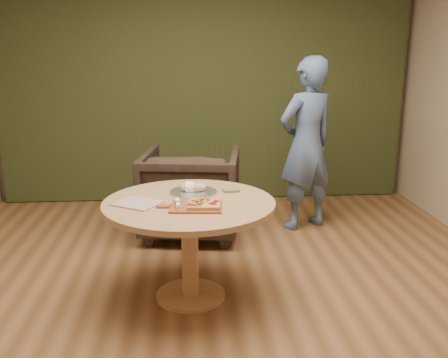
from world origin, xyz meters
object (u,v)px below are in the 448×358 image
at_px(pedestal_table, 189,220).
at_px(person_standing, 306,145).
at_px(flatbread_pizza, 204,204).
at_px(cutlery_roll, 178,203).
at_px(serving_tray, 193,192).
at_px(bread_roll, 192,188).
at_px(pizza_paddle, 195,207).
at_px(armchair, 191,188).

relative_size(pedestal_table, person_standing, 0.71).
distance_m(flatbread_pizza, cutlery_roll, 0.18).
relative_size(serving_tray, bread_roll, 1.84).
distance_m(flatbread_pizza, bread_roll, 0.37).
relative_size(flatbread_pizza, bread_roll, 1.23).
bearing_deg(person_standing, flatbread_pizza, 31.07).
height_order(pizza_paddle, armchair, armchair).
bearing_deg(person_standing, serving_tray, 22.36).
bearing_deg(pedestal_table, person_standing, 50.60).
relative_size(serving_tray, armchair, 0.38).
distance_m(pedestal_table, flatbread_pizza, 0.25).
height_order(pedestal_table, person_standing, person_standing).
xyz_separation_m(pedestal_table, cutlery_roll, (-0.08, -0.14, 0.17)).
bearing_deg(armchair, bread_roll, 98.09).
bearing_deg(armchair, pedestal_table, 96.98).
relative_size(flatbread_pizza, serving_tray, 0.67).
xyz_separation_m(serving_tray, armchair, (-0.01, 1.13, -0.29)).
distance_m(pizza_paddle, serving_tray, 0.36).
height_order(pizza_paddle, serving_tray, serving_tray).
bearing_deg(pizza_paddle, serving_tray, 95.28).
relative_size(cutlery_roll, armchair, 0.21).
xyz_separation_m(flatbread_pizza, serving_tray, (-0.07, 0.36, -0.02)).
xyz_separation_m(pizza_paddle, serving_tray, (-0.00, 0.36, -0.00)).
bearing_deg(person_standing, cutlery_roll, 26.61).
height_order(armchair, person_standing, person_standing).
xyz_separation_m(pedestal_table, serving_tray, (0.04, 0.20, 0.15)).
xyz_separation_m(flatbread_pizza, person_standing, (1.09, 1.61, 0.09)).
height_order(cutlery_roll, serving_tray, cutlery_roll).
bearing_deg(cutlery_roll, serving_tray, 68.31).
bearing_deg(cutlery_roll, pedestal_table, 57.75).
xyz_separation_m(pizza_paddle, armchair, (-0.01, 1.49, -0.29)).
distance_m(bread_roll, person_standing, 1.71).
bearing_deg(bread_roll, pedestal_table, -97.38).
relative_size(cutlery_roll, serving_tray, 0.56).
bearing_deg(serving_tray, armchair, 90.38).
bearing_deg(pizza_paddle, armchair, 95.36).
height_order(flatbread_pizza, armchair, armchair).
distance_m(pizza_paddle, bread_roll, 0.36).
bearing_deg(serving_tray, bread_roll, 180.00).
distance_m(pizza_paddle, armchair, 1.52).
bearing_deg(armchair, cutlery_roll, 94.12).
bearing_deg(pedestal_table, bread_roll, 82.62).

